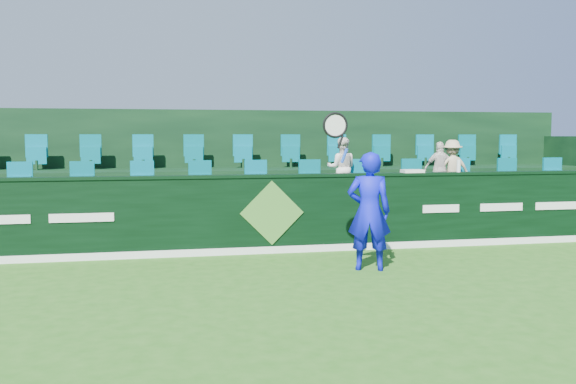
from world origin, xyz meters
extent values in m
plane|color=#296618|center=(0.00, 0.00, 0.00)|extent=(60.00, 60.00, 0.00)
cube|color=black|center=(0.00, 4.00, 0.65)|extent=(16.00, 0.20, 1.30)
cube|color=black|center=(0.00, 4.00, 1.32)|extent=(16.00, 0.24, 0.05)
cube|color=white|center=(0.00, 3.89, 0.06)|extent=(16.00, 0.02, 0.12)
cube|color=#47832F|center=(0.00, 3.88, 0.70)|extent=(1.10, 0.02, 1.10)
cube|color=white|center=(-4.30, 3.89, 0.70)|extent=(0.85, 0.01, 0.14)
cube|color=white|center=(-3.10, 3.89, 0.70)|extent=(1.00, 0.01, 0.14)
cube|color=white|center=(3.10, 3.89, 0.70)|extent=(0.70, 0.01, 0.14)
cube|color=white|center=(4.30, 3.89, 0.70)|extent=(0.85, 0.01, 0.14)
cube|color=white|center=(5.50, 3.89, 0.70)|extent=(1.00, 0.01, 0.14)
cube|color=black|center=(0.00, 5.10, 0.40)|extent=(16.00, 2.00, 0.80)
cube|color=black|center=(0.00, 7.00, 0.65)|extent=(16.00, 1.80, 1.30)
cube|color=black|center=(0.00, 8.00, 1.30)|extent=(16.00, 0.20, 2.60)
cube|color=#036A7F|center=(0.00, 5.50, 1.10)|extent=(13.50, 0.50, 0.60)
cube|color=#036A7F|center=(0.00, 7.30, 1.60)|extent=(13.50, 0.50, 0.60)
imported|color=#0D13E0|center=(1.18, 2.28, 0.88)|extent=(0.74, 0.59, 1.77)
cylinder|color=#143FBF|center=(0.75, 2.18, 1.72)|extent=(0.12, 0.04, 0.22)
cylinder|color=black|center=(0.69, 2.18, 1.92)|extent=(0.10, 0.03, 0.20)
torus|color=black|center=(0.61, 2.18, 2.16)|extent=(0.49, 0.04, 0.49)
cylinder|color=silver|center=(0.61, 2.18, 2.16)|extent=(0.40, 0.01, 0.40)
imported|color=white|center=(1.60, 5.12, 1.39)|extent=(0.68, 0.59, 1.18)
imported|color=silver|center=(3.65, 5.12, 1.35)|extent=(0.67, 0.35, 1.09)
imported|color=#C1B388|center=(3.91, 5.12, 1.36)|extent=(0.77, 0.49, 1.13)
cube|color=white|center=(2.59, 4.00, 1.38)|extent=(0.38, 0.24, 0.06)
cylinder|color=white|center=(3.48, 4.00, 1.46)|extent=(0.07, 0.07, 0.23)
camera|label=1|loc=(-1.98, -6.76, 2.01)|focal=40.00mm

